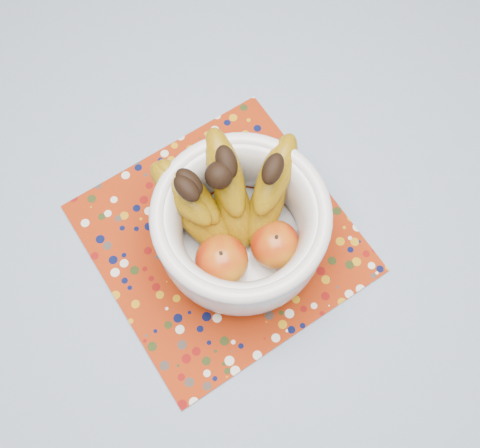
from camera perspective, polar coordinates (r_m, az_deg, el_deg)
The scene contains 4 objects.
table at distance 0.96m, azimuth -1.52°, elevation 3.03°, with size 1.20×1.20×0.75m.
tablecloth at distance 0.89m, azimuth -1.65°, elevation 5.12°, with size 1.32×1.32×0.01m, color slate.
placemat at distance 0.84m, azimuth -1.89°, elevation -1.43°, with size 0.36×0.36×0.00m, color maroon.
fruit_bowl at distance 0.76m, azimuth -0.73°, elevation 0.67°, with size 0.29×0.25×0.19m.
Camera 1 is at (-0.06, -0.38, 1.56)m, focal length 42.00 mm.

